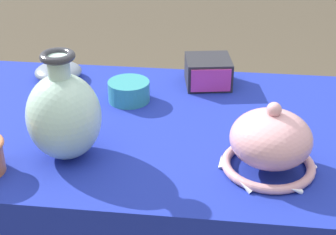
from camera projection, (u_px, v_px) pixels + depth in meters
display_table at (152, 150)px, 1.44m from camera, size 1.22×0.78×0.77m
vase_tall_bulbous at (64, 115)px, 1.22m from camera, size 0.18×0.18×0.27m
vase_dome_bell at (270, 143)px, 1.19m from camera, size 0.23×0.22×0.18m
mosaic_tile_box at (208, 72)px, 1.62m from camera, size 0.16×0.16×0.09m
pot_squat_teal at (129, 91)px, 1.53m from camera, size 0.12×0.12×0.06m
bowl_shallow_slate at (58, 72)px, 1.67m from camera, size 0.15×0.15×0.05m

